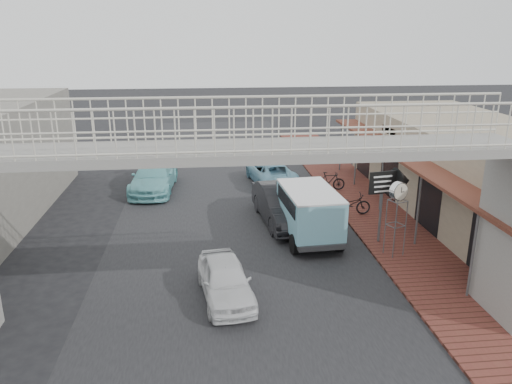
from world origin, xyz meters
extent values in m
plane|color=black|center=(0.00, 0.00, 0.00)|extent=(120.00, 120.00, 0.00)
cube|color=black|center=(0.00, 0.00, 0.01)|extent=(10.00, 60.00, 0.01)
cube|color=brown|center=(6.50, 3.00, 0.05)|extent=(3.00, 40.00, 0.10)
cube|color=gray|center=(11.00, 4.00, 2.00)|extent=(6.00, 18.00, 4.00)
cube|color=brown|center=(7.70, 4.00, 2.90)|extent=(1.80, 18.00, 0.12)
cube|color=silver|center=(8.05, 7.50, 3.30)|extent=(0.08, 2.60, 0.90)
cube|color=#B21914|center=(8.05, 1.00, 3.30)|extent=(0.08, 2.20, 0.80)
cube|color=gray|center=(0.00, -4.00, 5.12)|extent=(14.00, 2.00, 0.24)
cube|color=beige|center=(0.00, -3.05, 5.79)|extent=(14.00, 0.08, 1.10)
cube|color=beige|center=(0.00, -4.95, 5.79)|extent=(14.00, 0.08, 1.10)
imported|color=white|center=(-0.60, -2.15, 0.62)|extent=(1.91, 3.80, 1.24)
imported|color=black|center=(2.19, 4.10, 0.82)|extent=(2.25, 5.14, 1.64)
imported|color=#699FB6|center=(2.50, 10.04, 0.64)|extent=(2.66, 4.80, 1.27)
imported|color=#72C1C6|center=(-3.77, 9.43, 0.74)|extent=(2.43, 5.24, 1.48)
cylinder|color=black|center=(1.95, 3.79, 0.39)|extent=(0.32, 0.79, 0.77)
cylinder|color=black|center=(3.67, 3.91, 0.39)|extent=(0.32, 0.79, 0.77)
cylinder|color=black|center=(2.14, 0.82, 0.39)|extent=(0.32, 0.79, 0.77)
cylinder|color=black|center=(3.86, 0.93, 0.39)|extent=(0.32, 0.79, 0.77)
cube|color=#7EC6DB|center=(2.93, 2.03, 1.30)|extent=(2.10, 3.65, 1.49)
cube|color=#7EC6DB|center=(2.79, 4.07, 1.05)|extent=(1.85, 1.11, 0.99)
cube|color=black|center=(2.93, 2.03, 1.71)|extent=(2.11, 2.99, 0.55)
cube|color=silver|center=(2.93, 2.03, 2.08)|extent=(2.13, 3.65, 0.07)
imported|color=black|center=(5.30, 4.47, 0.60)|extent=(1.89, 0.67, 0.99)
imported|color=black|center=(5.30, 8.15, 0.59)|extent=(1.63, 0.52, 0.97)
cylinder|color=#59595B|center=(5.40, 0.34, 1.15)|extent=(0.04, 0.04, 2.10)
cylinder|color=#59595B|center=(5.86, 0.52, 1.15)|extent=(0.04, 0.04, 2.10)
cylinder|color=#59595B|center=(5.58, -0.13, 1.15)|extent=(0.04, 0.04, 2.10)
cylinder|color=#59595B|center=(6.04, 0.05, 1.15)|extent=(0.04, 0.04, 2.10)
cylinder|color=silver|center=(5.72, 0.19, 2.55)|extent=(0.72, 0.47, 0.68)
cylinder|color=beige|center=(5.77, 0.08, 2.55)|extent=(0.57, 0.24, 0.60)
cylinder|color=beige|center=(5.67, 0.31, 2.55)|extent=(0.57, 0.24, 0.60)
cylinder|color=#59595B|center=(5.59, 1.43, 1.50)|extent=(0.10, 0.10, 2.80)
cube|color=black|center=(5.59, 1.40, 2.52)|extent=(1.15, 0.24, 0.87)
cone|color=black|center=(6.41, 1.53, 2.52)|extent=(0.74, 1.14, 1.06)
cube|color=white|center=(5.55, 1.36, 2.47)|extent=(0.76, 0.13, 0.58)
camera|label=1|loc=(-1.13, -16.05, 7.93)|focal=35.00mm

